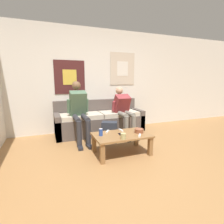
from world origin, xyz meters
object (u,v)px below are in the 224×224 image
Objects in this scene: couch at (100,121)px; game_controller_near_right at (140,135)px; backpack at (109,132)px; game_controller_far_center at (107,131)px; person_seated_adult at (79,109)px; cell_phone at (121,134)px; pillar_candle at (123,136)px; person_seated_teen at (123,109)px; drink_can_blue at (101,132)px; ceramic_bowl at (139,130)px; coffee_table at (121,138)px; game_controller_near_left at (121,130)px.

couch is 1.55m from game_controller_near_right.
backpack is 0.48m from game_controller_far_center.
cell_phone is at bearing -61.14° from person_seated_adult.
game_controller_far_center is at bearing 103.97° from pillar_candle.
pillar_candle reaches higher than game_controller_near_right.
game_controller_near_right is 1.00× the size of game_controller_far_center.
game_controller_near_right is at bearing -101.44° from person_seated_teen.
person_seated_teen is at bearing 1.25° from person_seated_adult.
game_controller_near_right is 0.33m from cell_phone.
game_controller_near_right is at bearing -22.50° from drink_can_blue.
drink_can_blue is (-0.29, 0.29, 0.01)m from pillar_candle.
backpack is 3.13× the size of cell_phone.
game_controller_near_right is at bearing -43.79° from game_controller_far_center.
cell_phone is at bearing -116.83° from person_seated_teen.
game_controller_far_center is at bearing -131.00° from person_seated_teen.
couch reaches higher than ceramic_bowl.
game_controller_near_left is at bearing 69.42° from coffee_table.
game_controller_near_right is at bearing -35.57° from cell_phone.
game_controller_far_center is 0.28m from cell_phone.
backpack is at bearing 99.84° from game_controller_near_left.
game_controller_far_center is at bearing 155.69° from ceramic_bowl.
coffee_table is 5.92× the size of ceramic_bowl.
person_seated_adult is at bearing 132.10° from ceramic_bowl.
ceramic_bowl is at bearing -40.43° from game_controller_near_left.
ceramic_bowl reaches higher than cell_phone.
person_seated_teen is 1.06m from game_controller_far_center.
drink_can_blue is at bearing 169.60° from cell_phone.
couch is 14.65× the size of game_controller_near_left.
game_controller_near_left reaches higher than coffee_table.
pillar_candle is at bearing -174.18° from game_controller_near_right.
game_controller_near_right is (0.17, -0.40, 0.00)m from game_controller_near_left.
person_seated_adult is at bearing -178.75° from person_seated_teen.
person_seated_adult is at bearing 148.38° from backpack.
drink_can_blue reaches higher than backpack.
cell_phone reaches higher than coffee_table.
person_seated_adult reaches higher than game_controller_near_left.
game_controller_near_left is 1.05× the size of cell_phone.
cell_phone is at bearing 178.32° from ceramic_bowl.
game_controller_near_left is (0.07, -1.13, 0.08)m from couch.
couch is 1.40m from ceramic_bowl.
drink_can_blue is 0.67m from game_controller_near_right.
coffee_table is 7.05× the size of cell_phone.
coffee_table is 0.87× the size of person_seated_teen.
pillar_candle is at bearing -107.61° from coffee_table.
person_seated_adult is at bearing 129.53° from game_controller_near_left.
person_seated_adult is at bearing 111.90° from pillar_candle.
coffee_table is 9.24× the size of pillar_candle.
person_seated_adult reaches higher than cell_phone.
person_seated_teen is 1.37m from pillar_candle.
ceramic_bowl is (0.34, -0.65, 0.19)m from backpack.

